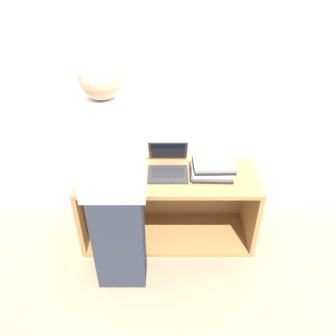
{
  "coord_description": "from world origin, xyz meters",
  "views": [
    {
      "loc": [
        -0.0,
        -1.76,
        2.08
      ],
      "look_at": [
        0.0,
        0.18,
        0.75
      ],
      "focal_mm": 35.0,
      "sensor_mm": 36.0,
      "label": 1
    }
  ],
  "objects_px": {
    "laptop_open": "(168,166)",
    "person": "(114,190)",
    "laptop_stack_left": "(124,169)",
    "laptop_stack_right": "(212,169)"
  },
  "relations": [
    {
      "from": "laptop_stack_right",
      "to": "laptop_open",
      "type": "bearing_deg",
      "value": 171.19
    },
    {
      "from": "laptop_stack_left",
      "to": "laptop_stack_right",
      "type": "relative_size",
      "value": 0.98
    },
    {
      "from": "laptop_stack_left",
      "to": "laptop_stack_right",
      "type": "height_order",
      "value": "same"
    },
    {
      "from": "laptop_stack_right",
      "to": "person",
      "type": "distance_m",
      "value": 0.8
    },
    {
      "from": "laptop_open",
      "to": "person",
      "type": "bearing_deg",
      "value": -124.98
    },
    {
      "from": "laptop_stack_left",
      "to": "person",
      "type": "bearing_deg",
      "value": -90.24
    },
    {
      "from": "laptop_open",
      "to": "laptop_stack_left",
      "type": "bearing_deg",
      "value": -170.74
    },
    {
      "from": "laptop_open",
      "to": "laptop_stack_right",
      "type": "relative_size",
      "value": 1.02
    },
    {
      "from": "laptop_stack_left",
      "to": "person",
      "type": "relative_size",
      "value": 0.19
    },
    {
      "from": "laptop_stack_right",
      "to": "person",
      "type": "bearing_deg",
      "value": -147.37
    }
  ]
}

